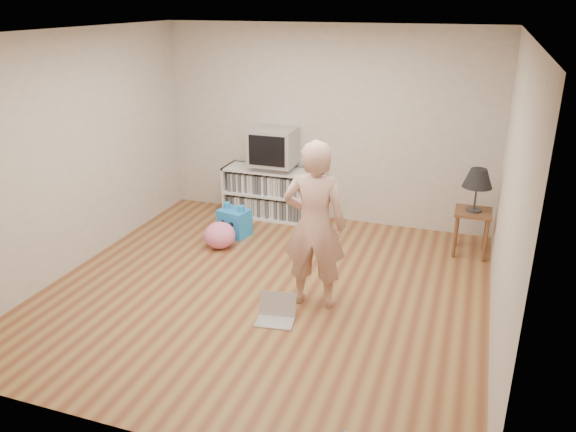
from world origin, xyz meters
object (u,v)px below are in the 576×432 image
Objects in this scene: laptop at (276,313)px; plush_pink at (220,235)px; plush_blue at (234,222)px; table_lamp at (478,179)px; media_unit at (275,193)px; dvd_deck at (274,167)px; person at (314,226)px; crt_tv at (274,146)px; side_table at (472,222)px.

plush_pink reaches higher than laptop.
plush_pink is (-0.01, -0.41, -0.02)m from plush_blue.
laptop is at bearing -128.08° from table_lamp.
table_lamp is 1.34× the size of plush_pink.
dvd_deck is (0.00, -0.02, 0.39)m from media_unit.
media_unit reaches higher than laptop.
person is at bearing -129.71° from table_lamp.
table_lamp is 1.20× the size of plush_blue.
crt_tv is (0.00, -0.00, 0.29)m from dvd_deck.
plush_blue is at bearing -47.95° from person.
crt_tv is at bearing -90.00° from media_unit.
laptop is (-0.25, -0.42, -0.78)m from person.
laptop is at bearing -69.26° from dvd_deck.
person is 0.92m from laptop.
dvd_deck is 1.05× the size of plush_blue.
crt_tv is 1.56× the size of plush_pink.
side_table reaches higher than plush_blue.
person reaches higher than table_lamp.
media_unit is 2.72× the size of table_lamp.
table_lamp is at bearing 15.70° from plush_pink.
dvd_deck is 2.43m from person.
crt_tv is 1.17× the size of table_lamp.
person reaches higher than laptop.
person is at bearing -28.46° from plush_blue.
crt_tv is (0.00, -0.02, 0.67)m from media_unit.
crt_tv is 2.86m from laptop.
side_table is (2.64, -0.37, -0.60)m from crt_tv.
table_lamp reaches higher than dvd_deck.
plush_pink is at bearing -77.74° from plush_blue.
side_table is 1.29× the size of plush_blue.
person is (1.20, -2.12, 0.49)m from media_unit.
crt_tv is at bearing 172.10° from side_table.
table_lamp is 2.87m from laptop.
table_lamp reaches higher than plush_pink.
plush_blue is at bearing -172.06° from side_table.
plush_pink is (-0.27, -1.19, -0.86)m from crt_tv.
dvd_deck is 0.27× the size of person.
media_unit is 2.33× the size of crt_tv.
person is at bearing -60.25° from crt_tv.
crt_tv reaches higher than plush_blue.
side_table is 2.76m from laptop.
crt_tv is at bearing -90.00° from dvd_deck.
side_table is (2.64, -0.39, 0.07)m from media_unit.
person is at bearing -60.29° from dvd_deck.
side_table reaches higher than laptop.
plush_blue is (-2.90, -0.41, -0.76)m from table_lamp.
plush_pink is (-1.23, 1.33, 0.10)m from laptop.
media_unit is 1.25m from plush_pink.
table_lamp is at bearing 21.75° from plush_blue.
dvd_deck is 2.78m from laptop.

